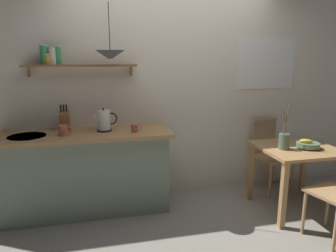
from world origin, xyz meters
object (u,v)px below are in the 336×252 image
object	(u,v)px
dining_table	(296,158)
electric_kettle	(104,121)
coffee_mug_spare	(135,128)
knife_block	(65,120)
fruit_bowl	(308,145)
pendant_lamp	(110,55)
dining_chair_far	(269,151)
coffee_mug_by_sink	(63,130)
twig_vase	(284,141)

from	to	relation	value
dining_table	electric_kettle	bearing A→B (deg)	166.24
electric_kettle	coffee_mug_spare	bearing A→B (deg)	-21.01
electric_kettle	knife_block	bearing A→B (deg)	161.59
fruit_bowl	pendant_lamp	world-z (taller)	pendant_lamp
dining_chair_far	electric_kettle	world-z (taller)	electric_kettle
dining_table	fruit_bowl	distance (m)	0.20
dining_table	coffee_mug_spare	xyz separation A→B (m)	(-1.74, 0.38, 0.35)
electric_kettle	knife_block	world-z (taller)	knife_block
coffee_mug_by_sink	fruit_bowl	bearing A→B (deg)	-10.26
electric_kettle	pendant_lamp	size ratio (longest dim) A/B	0.44
coffee_mug_spare	pendant_lamp	distance (m)	0.80
fruit_bowl	coffee_mug_spare	world-z (taller)	coffee_mug_spare
electric_kettle	pendant_lamp	bearing A→B (deg)	-30.27
knife_block	coffee_mug_by_sink	xyz separation A→B (m)	(0.00, -0.24, -0.06)
twig_vase	dining_chair_far	bearing A→B (deg)	70.96
knife_block	electric_kettle	bearing A→B (deg)	-18.41
fruit_bowl	electric_kettle	distance (m)	2.23
coffee_mug_by_sink	electric_kettle	bearing A→B (deg)	13.82
fruit_bowl	coffee_mug_by_sink	distance (m)	2.60
fruit_bowl	twig_vase	distance (m)	0.28
dining_table	twig_vase	distance (m)	0.29
twig_vase	dining_table	bearing A→B (deg)	9.71
coffee_mug_spare	pendant_lamp	xyz separation A→B (m)	(-0.23, 0.07, 0.77)
dining_chair_far	coffee_mug_by_sink	xyz separation A→B (m)	(-2.50, -0.19, 0.45)
dining_table	coffee_mug_spare	distance (m)	1.81
electric_kettle	dining_table	bearing A→B (deg)	-13.76
twig_vase	coffee_mug_spare	size ratio (longest dim) A/B	4.49
dining_chair_far	fruit_bowl	bearing A→B (deg)	-84.81
dining_chair_far	electric_kettle	xyz separation A→B (m)	(-2.08, -0.09, 0.52)
dining_table	fruit_bowl	world-z (taller)	fruit_bowl
dining_table	coffee_mug_by_sink	bearing A→B (deg)	170.80
pendant_lamp	dining_chair_far	bearing A→B (deg)	4.00
dining_table	pendant_lamp	distance (m)	2.31
electric_kettle	coffee_mug_spare	size ratio (longest dim) A/B	2.15
electric_kettle	pendant_lamp	world-z (taller)	pendant_lamp
dining_chair_far	knife_block	xyz separation A→B (m)	(-2.50, 0.05, 0.51)
dining_chair_far	coffee_mug_spare	distance (m)	1.83
dining_table	dining_chair_far	xyz separation A→B (m)	(0.02, 0.59, -0.10)
knife_block	coffee_mug_spare	world-z (taller)	knife_block
knife_block	coffee_mug_by_sink	bearing A→B (deg)	-88.93
electric_kettle	coffee_mug_spare	xyz separation A→B (m)	(0.32, -0.12, -0.07)
dining_chair_far	pendant_lamp	size ratio (longest dim) A/B	1.58
coffee_mug_by_sink	coffee_mug_spare	size ratio (longest dim) A/B	1.17
twig_vase	coffee_mug_spare	xyz separation A→B (m)	(-1.54, 0.41, 0.13)
dining_table	pendant_lamp	size ratio (longest dim) A/B	1.43
dining_table	dining_chair_far	distance (m)	0.60
dining_table	knife_block	distance (m)	2.60
knife_block	twig_vase	bearing A→B (deg)	-16.51
dining_table	knife_block	size ratio (longest dim) A/B	2.83
electric_kettle	coffee_mug_spare	distance (m)	0.35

